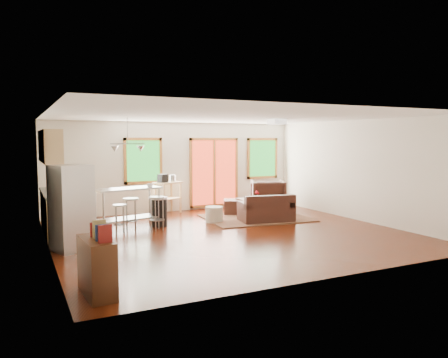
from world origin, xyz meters
name	(u,v)px	position (x,y,z in m)	size (l,w,h in m)	color
floor	(230,234)	(0.00, 0.00, -0.01)	(7.50, 7.00, 0.02)	#351004
ceiling	(230,116)	(0.00, 0.00, 2.61)	(7.50, 7.00, 0.02)	white
back_wall	(176,167)	(0.00, 3.51, 1.30)	(7.50, 0.02, 2.60)	silver
left_wall	(47,183)	(-3.76, 0.00, 1.30)	(0.02, 7.00, 2.60)	silver
right_wall	(360,170)	(3.76, 0.00, 1.30)	(0.02, 7.00, 2.60)	silver
front_wall	(335,193)	(0.00, -3.51, 1.30)	(7.50, 0.02, 2.60)	silver
window_left	(143,161)	(-1.00, 3.46, 1.50)	(1.10, 0.05, 1.30)	#155019
french_doors	(214,172)	(1.20, 3.46, 1.10)	(1.60, 0.05, 2.10)	#A42B16
window_right	(262,158)	(2.90, 3.46, 1.50)	(1.10, 0.05, 1.30)	#155019
rug	(256,218)	(1.48, 1.39, 0.01)	(2.67, 2.05, 0.03)	#495A35
loveseat	(267,211)	(1.47, 0.85, 0.28)	(1.44, 0.97, 0.71)	black
coffee_table	(258,201)	(1.88, 1.96, 0.38)	(1.14, 0.72, 0.45)	#351A0C
armchair	(268,194)	(2.49, 2.45, 0.49)	(0.96, 0.90, 0.99)	black
ottoman	(235,207)	(1.28, 2.25, 0.20)	(0.61, 0.61, 0.41)	black
pouf	(214,214)	(0.26, 1.41, 0.20)	(0.45, 0.45, 0.39)	beige
vase	(257,198)	(1.67, 1.67, 0.51)	(0.22, 0.22, 0.31)	silver
book	(265,195)	(2.03, 1.86, 0.56)	(0.23, 0.03, 0.31)	maroon
cabinets	(55,192)	(-3.49, 1.70, 0.93)	(0.64, 2.24, 2.30)	tan
refrigerator	(72,208)	(-3.34, -0.01, 0.81)	(0.83, 0.82, 1.62)	#B7BABC
island	(128,201)	(-1.93, 1.47, 0.67)	(1.63, 0.93, 0.97)	#B7BABC
cup	(150,185)	(-1.40, 1.46, 1.02)	(0.13, 0.10, 0.13)	white
bar_stool_a	(120,212)	(-2.20, 1.13, 0.48)	(0.33, 0.33, 0.65)	#B7BABC
bar_stool_b	(131,207)	(-1.91, 1.26, 0.56)	(0.42, 0.42, 0.76)	#B7BABC
bar_stool_c	(157,205)	(-1.35, 1.07, 0.58)	(0.44, 0.44, 0.78)	#B7BABC
trash_can	(159,211)	(-1.16, 1.50, 0.36)	(0.50, 0.50, 0.71)	black
kitchen_cart	(167,186)	(-0.40, 3.19, 0.77)	(0.87, 0.74, 1.13)	tan
bookshelf	(97,266)	(-3.35, -2.70, 0.40)	(0.40, 0.89, 1.02)	#351A0C
ceiling_flush	(277,122)	(1.60, 0.60, 2.53)	(0.35, 0.35, 0.12)	white
pendant_light	(128,148)	(-1.90, 1.50, 1.90)	(0.80, 0.18, 0.79)	gray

